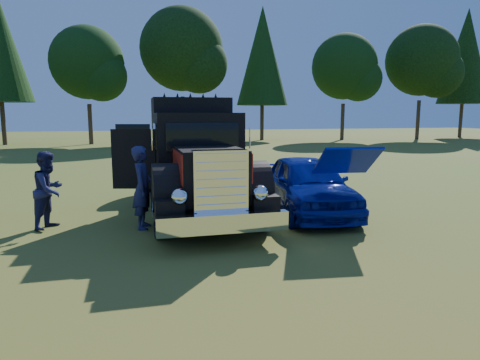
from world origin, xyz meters
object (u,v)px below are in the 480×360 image
object	(u,v)px
diamond_t_truck	(196,164)
spectator_far	(49,190)
hotrod_coupe	(308,184)
spectator_near	(143,188)

from	to	relation	value
diamond_t_truck	spectator_far	size ratio (longest dim) A/B	4.08
diamond_t_truck	hotrod_coupe	size ratio (longest dim) A/B	1.56
diamond_t_truck	spectator_near	xyz separation A→B (m)	(-1.39, -1.21, -0.34)
diamond_t_truck	hotrod_coupe	bearing A→B (deg)	-14.89
spectator_far	hotrod_coupe	bearing A→B (deg)	-65.39
spectator_near	hotrod_coupe	bearing A→B (deg)	-72.48
hotrod_coupe	spectator_near	distance (m)	4.22
spectator_near	spectator_far	distance (m)	2.12
hotrod_coupe	spectator_far	xyz separation A→B (m)	(-6.24, 0.07, 0.12)
diamond_t_truck	spectator_far	bearing A→B (deg)	-168.94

